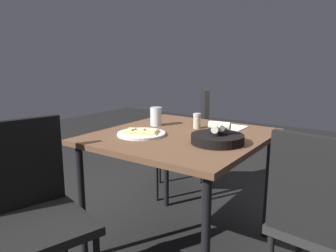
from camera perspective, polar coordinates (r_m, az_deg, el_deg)
The scene contains 10 objects.
ground at distance 2.18m, azimuth 2.08°, elevation -20.08°, with size 8.00×8.00×0.00m, color black.
dining_table at distance 1.92m, azimuth 2.23°, elevation -3.35°, with size 0.96×0.91×0.72m.
pizza_plate at distance 1.88m, azimuth -4.65°, elevation -1.25°, with size 0.28×0.28×0.04m.
bread_basket at distance 1.71m, azimuth 8.53°, elevation -1.97°, with size 0.27×0.27×0.11m.
beer_glass at distance 2.12m, azimuth -2.09°, elevation 1.47°, with size 0.07×0.07×0.12m.
pepper_shaker at distance 2.04m, azimuth 5.16°, elevation 0.72°, with size 0.05×0.05×0.09m.
napkin at distance 2.10m, azimuth 11.50°, elevation -0.25°, with size 0.16×0.12×0.00m.
chair_near at distance 1.65m, azimuth -23.01°, elevation -12.48°, with size 0.54×0.54×0.88m.
chair_far at distance 1.54m, azimuth 26.13°, elevation -14.26°, with size 0.49×0.49×0.88m.
chair_spare at distance 2.77m, azimuth 3.88°, elevation -1.27°, with size 0.61×0.61×0.90m.
Camera 1 is at (1.56, 0.99, 1.16)m, focal length 35.16 mm.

